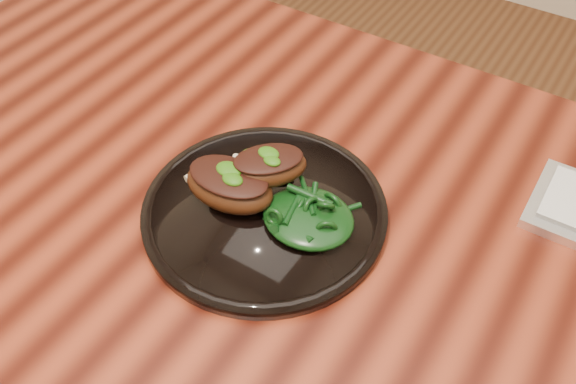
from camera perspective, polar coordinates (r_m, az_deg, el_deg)
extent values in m
cube|color=#360D06|center=(0.77, 7.00, -5.65)|extent=(1.60, 0.80, 0.04)
cylinder|color=#381C0C|center=(1.55, -13.14, 5.87)|extent=(0.06, 0.06, 0.71)
cylinder|color=black|center=(0.77, -2.09, -1.80)|extent=(0.30, 0.30, 0.02)
torus|color=black|center=(0.77, -2.10, -1.69)|extent=(0.29, 0.29, 0.01)
cylinder|color=black|center=(0.77, -2.10, -1.53)|extent=(0.19, 0.19, 0.00)
ellipsoid|color=#3B1B0B|center=(0.76, -5.22, 0.47)|extent=(0.12, 0.08, 0.04)
ellipsoid|color=black|center=(0.75, -5.31, 1.39)|extent=(0.11, 0.07, 0.01)
cylinder|color=beige|center=(0.80, -7.46, 2.05)|extent=(0.03, 0.06, 0.01)
ellipsoid|color=#1A4D08|center=(0.75, -5.34, 1.75)|extent=(0.03, 0.02, 0.01)
ellipsoid|color=#3B1B0B|center=(0.76, -1.74, 2.19)|extent=(0.11, 0.11, 0.04)
ellipsoid|color=black|center=(0.75, -1.77, 2.97)|extent=(0.10, 0.10, 0.01)
cylinder|color=beige|center=(0.78, -4.88, 2.04)|extent=(0.03, 0.04, 0.01)
ellipsoid|color=#1A4D08|center=(0.75, -1.78, 3.27)|extent=(0.03, 0.02, 0.01)
ellipsoid|color=#1A4D08|center=(0.82, -1.81, 2.55)|extent=(0.08, 0.05, 0.01)
ellipsoid|color=black|center=(0.74, 1.83, -2.30)|extent=(0.11, 0.10, 0.02)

